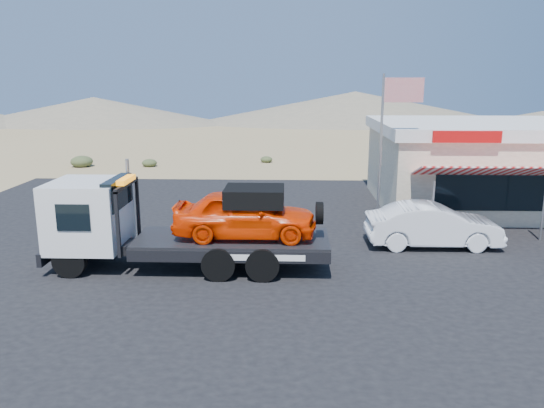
{
  "coord_description": "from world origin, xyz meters",
  "views": [
    {
      "loc": [
        1.29,
        -15.75,
        5.81
      ],
      "look_at": [
        0.63,
        2.5,
        1.5
      ],
      "focal_mm": 35.0,
      "sensor_mm": 36.0,
      "label": 1
    }
  ],
  "objects_px": {
    "jerky_store": "(489,164)",
    "white_sedan": "(433,225)",
    "tow_truck": "(181,220)",
    "flagpole": "(387,135)"
  },
  "relations": [
    {
      "from": "white_sedan",
      "to": "jerky_store",
      "type": "bearing_deg",
      "value": -33.5
    },
    {
      "from": "flagpole",
      "to": "white_sedan",
      "type": "bearing_deg",
      "value": -55.84
    },
    {
      "from": "tow_truck",
      "to": "white_sedan",
      "type": "height_order",
      "value": "tow_truck"
    },
    {
      "from": "jerky_store",
      "to": "flagpole",
      "type": "distance_m",
      "value": 7.36
    },
    {
      "from": "jerky_store",
      "to": "flagpole",
      "type": "height_order",
      "value": "flagpole"
    },
    {
      "from": "jerky_store",
      "to": "white_sedan",
      "type": "bearing_deg",
      "value": -122.66
    },
    {
      "from": "tow_truck",
      "to": "jerky_store",
      "type": "height_order",
      "value": "jerky_store"
    },
    {
      "from": "jerky_store",
      "to": "tow_truck",
      "type": "bearing_deg",
      "value": -144.58
    },
    {
      "from": "jerky_store",
      "to": "flagpole",
      "type": "relative_size",
      "value": 1.73
    },
    {
      "from": "tow_truck",
      "to": "flagpole",
      "type": "xyz_separation_m",
      "value": [
        7.03,
        4.49,
        2.22
      ]
    }
  ]
}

